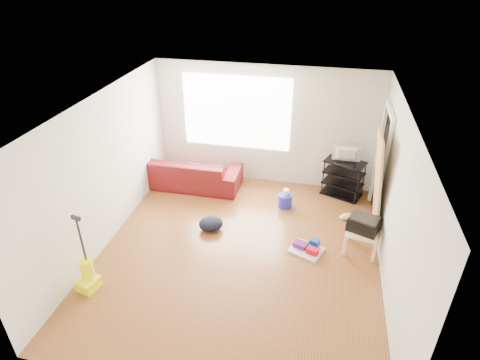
% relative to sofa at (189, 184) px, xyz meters
% --- Properties ---
extents(room, '(4.51, 5.01, 2.51)m').
position_rel_sofa_xyz_m(room, '(1.59, -1.80, 1.25)').
color(room, brown).
rests_on(room, ground).
extents(sofa, '(2.18, 0.85, 0.64)m').
position_rel_sofa_xyz_m(sofa, '(0.00, 0.00, 0.00)').
color(sofa, '#3C0B10').
rests_on(sofa, ground).
extents(tv_stand, '(0.87, 0.68, 0.77)m').
position_rel_sofa_xyz_m(tv_stand, '(3.17, 0.27, 0.39)').
color(tv_stand, black).
rests_on(tv_stand, ground).
extents(tv, '(0.54, 0.07, 0.31)m').
position_rel_sofa_xyz_m(tv, '(3.17, 0.27, 0.92)').
color(tv, black).
rests_on(tv, tv_stand).
extents(side_table, '(0.57, 0.57, 0.41)m').
position_rel_sofa_xyz_m(side_table, '(3.47, -1.43, 0.35)').
color(side_table, beige).
rests_on(side_table, ground).
extents(printer, '(0.57, 0.50, 0.25)m').
position_rel_sofa_xyz_m(printer, '(3.47, -1.43, 0.53)').
color(printer, black).
rests_on(printer, side_table).
extents(bucket, '(0.31, 0.31, 0.27)m').
position_rel_sofa_xyz_m(bucket, '(2.09, -0.40, 0.00)').
color(bucket, '#1D25A9').
rests_on(bucket, ground).
extents(toilet_paper, '(0.11, 0.11, 0.10)m').
position_rel_sofa_xyz_m(toilet_paper, '(2.10, -0.38, 0.19)').
color(toilet_paper, white).
rests_on(toilet_paper, bucket).
extents(cleaning_tray, '(0.62, 0.56, 0.18)m').
position_rel_sofa_xyz_m(cleaning_tray, '(2.62, -1.65, 0.06)').
color(cleaning_tray, silver).
rests_on(cleaning_tray, ground).
extents(backpack, '(0.53, 0.48, 0.24)m').
position_rel_sofa_xyz_m(backpack, '(0.89, -1.43, 0.00)').
color(backpack, black).
rests_on(backpack, ground).
extents(sneakers, '(0.52, 0.26, 0.12)m').
position_rel_sofa_xyz_m(sneakers, '(3.37, -0.61, 0.06)').
color(sneakers, white).
rests_on(sneakers, ground).
extents(vacuum, '(0.31, 0.34, 1.25)m').
position_rel_sofa_xyz_m(vacuum, '(-0.48, -3.17, 0.23)').
color(vacuum, '#FEFF0A').
rests_on(vacuum, ground).
extents(door_panel, '(0.24, 0.76, 1.90)m').
position_rel_sofa_xyz_m(door_panel, '(3.65, -0.94, 0.00)').
color(door_panel, tan).
rests_on(door_panel, ground).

